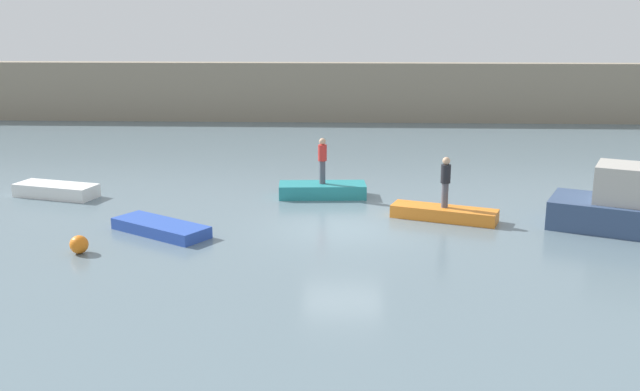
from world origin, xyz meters
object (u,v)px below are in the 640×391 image
(rowboat_teal, at_px, (322,190))
(rowboat_orange, at_px, (444,213))
(person_red_shirt, at_px, (322,158))
(person_dark_shirt, at_px, (446,179))
(mooring_buoy, at_px, (79,244))
(motorboat, at_px, (633,209))
(rowboat_blue, at_px, (161,228))
(rowboat_white, at_px, (56,190))

(rowboat_teal, bearing_deg, rowboat_orange, -38.60)
(rowboat_teal, distance_m, person_red_shirt, 1.20)
(person_red_shirt, bearing_deg, person_dark_shirt, -34.86)
(person_red_shirt, bearing_deg, mooring_buoy, -134.38)
(motorboat, bearing_deg, rowboat_blue, -176.69)
(rowboat_teal, height_order, rowboat_orange, rowboat_teal)
(rowboat_white, bearing_deg, rowboat_orange, 5.36)
(mooring_buoy, bearing_deg, rowboat_teal, 45.62)
(rowboat_orange, distance_m, person_dark_shirt, 1.15)
(rowboat_orange, bearing_deg, person_red_shirt, 165.07)
(motorboat, relative_size, rowboat_orange, 1.59)
(person_dark_shirt, distance_m, mooring_buoy, 11.43)
(rowboat_white, bearing_deg, motorboat, 5.17)
(rowboat_blue, distance_m, rowboat_orange, 9.09)
(rowboat_white, relative_size, rowboat_blue, 0.94)
(rowboat_teal, distance_m, person_dark_shirt, 5.12)
(rowboat_orange, relative_size, mooring_buoy, 6.58)
(rowboat_blue, distance_m, person_dark_shirt, 9.17)
(person_dark_shirt, relative_size, person_red_shirt, 0.99)
(motorboat, height_order, rowboat_orange, motorboat)
(motorboat, bearing_deg, rowboat_orange, 169.30)
(rowboat_teal, bearing_deg, mooring_buoy, -138.12)
(rowboat_blue, xyz_separation_m, mooring_buoy, (-1.80, -1.97, 0.08))
(motorboat, relative_size, rowboat_blue, 1.67)
(person_dark_shirt, height_order, person_red_shirt, person_red_shirt)
(rowboat_blue, relative_size, person_red_shirt, 1.93)
(rowboat_orange, xyz_separation_m, mooring_buoy, (-10.69, -3.88, 0.05))
(rowboat_teal, distance_m, rowboat_orange, 5.00)
(motorboat, height_order, person_red_shirt, person_red_shirt)
(rowboat_orange, bearing_deg, person_dark_shirt, 19.94)
(rowboat_white, height_order, rowboat_teal, rowboat_teal)
(rowboat_white, height_order, rowboat_blue, rowboat_white)
(motorboat, relative_size, mooring_buoy, 10.46)
(person_red_shirt, bearing_deg, motorboat, -21.93)
(motorboat, height_order, person_dark_shirt, person_dark_shirt)
(rowboat_orange, relative_size, person_red_shirt, 2.03)
(rowboat_blue, xyz_separation_m, rowboat_orange, (8.89, 1.91, 0.03))
(person_dark_shirt, bearing_deg, person_red_shirt, 145.14)
(motorboat, distance_m, rowboat_blue, 14.57)
(motorboat, bearing_deg, rowboat_teal, 158.07)
(motorboat, xyz_separation_m, mooring_buoy, (-16.34, -2.81, -0.46))
(motorboat, xyz_separation_m, rowboat_orange, (-5.64, 1.07, -0.52))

